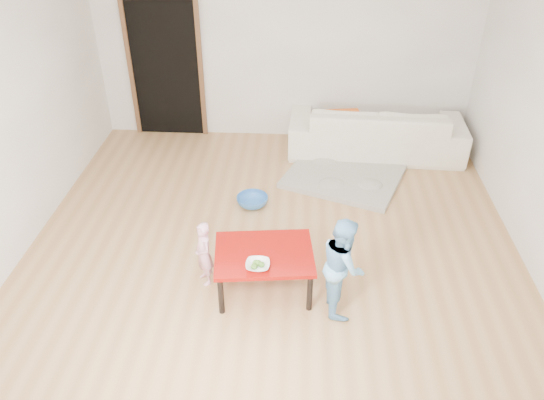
# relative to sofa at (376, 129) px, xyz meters

# --- Properties ---
(floor) EXTENTS (5.00, 5.00, 0.01)m
(floor) POSITION_rel_sofa_xyz_m (-1.24, -2.05, -0.33)
(floor) COLOR #AB7B49
(floor) RESTS_ON ground
(back_wall) EXTENTS (5.00, 0.02, 2.60)m
(back_wall) POSITION_rel_sofa_xyz_m (-1.24, 0.45, 0.97)
(back_wall) COLOR white
(back_wall) RESTS_ON floor
(left_wall) EXTENTS (0.02, 5.00, 2.60)m
(left_wall) POSITION_rel_sofa_xyz_m (-3.74, -2.05, 0.97)
(left_wall) COLOR white
(left_wall) RESTS_ON floor
(doorway) EXTENTS (1.02, 0.08, 2.11)m
(doorway) POSITION_rel_sofa_xyz_m (-2.84, 0.43, 0.69)
(doorway) COLOR brown
(doorway) RESTS_ON back_wall
(sofa) EXTENTS (2.30, 0.97, 0.66)m
(sofa) POSITION_rel_sofa_xyz_m (0.00, 0.00, 0.00)
(sofa) COLOR white
(sofa) RESTS_ON floor
(cushion) EXTENTS (0.56, 0.52, 0.13)m
(cushion) POSITION_rel_sofa_xyz_m (-0.47, -0.13, 0.17)
(cushion) COLOR orange
(cushion) RESTS_ON sofa
(red_table) EXTENTS (0.94, 0.75, 0.44)m
(red_table) POSITION_rel_sofa_xyz_m (-1.28, -2.77, -0.11)
(red_table) COLOR #8E0C07
(red_table) RESTS_ON floor
(bowl) EXTENTS (0.21, 0.21, 0.05)m
(bowl) POSITION_rel_sofa_xyz_m (-1.32, -2.98, 0.13)
(bowl) COLOR white
(bowl) RESTS_ON red_table
(broccoli) EXTENTS (0.12, 0.12, 0.06)m
(broccoli) POSITION_rel_sofa_xyz_m (-1.32, -2.98, 0.13)
(broccoli) COLOR #2D5919
(broccoli) RESTS_ON red_table
(child_pink) EXTENTS (0.26, 0.29, 0.65)m
(child_pink) POSITION_rel_sofa_xyz_m (-1.84, -2.69, -0.00)
(child_pink) COLOR pink
(child_pink) RESTS_ON floor
(child_blue) EXTENTS (0.40, 0.49, 0.94)m
(child_blue) POSITION_rel_sofa_xyz_m (-0.59, -2.94, 0.14)
(child_blue) COLOR #69AFF4
(child_blue) RESTS_ON floor
(basin) EXTENTS (0.36, 0.36, 0.11)m
(basin) POSITION_rel_sofa_xyz_m (-1.52, -1.39, -0.27)
(basin) COLOR #306BB6
(basin) RESTS_ON floor
(blanket) EXTENTS (1.63, 1.51, 0.07)m
(blanket) POSITION_rel_sofa_xyz_m (-0.44, -0.73, -0.30)
(blanket) COLOR #ACA898
(blanket) RESTS_ON floor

